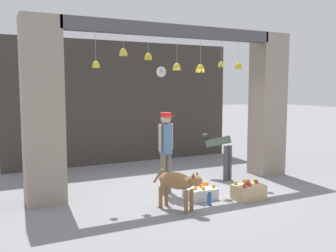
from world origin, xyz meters
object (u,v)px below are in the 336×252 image
at_px(fruit_crate_oranges, 200,193).
at_px(water_bottle, 209,199).
at_px(wall_clock, 161,72).
at_px(worker_stooping, 220,150).
at_px(shopkeeper, 166,146).
at_px(dog, 178,182).
at_px(fruit_crate_apples, 248,191).

xyz_separation_m(fruit_crate_oranges, water_bottle, (-0.05, -0.39, -0.01)).
xyz_separation_m(water_bottle, wall_clock, (1.08, 4.30, 2.46)).
xyz_separation_m(worker_stooping, fruit_crate_oranges, (-1.21, -1.13, -0.57)).
xyz_separation_m(shopkeeper, worker_stooping, (1.64, 0.49, -0.27)).
bearing_deg(dog, fruit_crate_apples, 61.57).
relative_size(shopkeeper, worker_stooping, 1.57).
height_order(worker_stooping, water_bottle, worker_stooping).
bearing_deg(wall_clock, fruit_crate_oranges, -104.70).
height_order(fruit_crate_oranges, water_bottle, fruit_crate_oranges).
distance_m(fruit_crate_apples, wall_clock, 4.95).
bearing_deg(shopkeeper, dog, 64.92).
bearing_deg(worker_stooping, dog, -161.74).
bearing_deg(worker_stooping, fruit_crate_oranges, -157.24).
distance_m(dog, shopkeeper, 1.15).
distance_m(fruit_crate_oranges, fruit_crate_apples, 0.92).
relative_size(fruit_crate_oranges, water_bottle, 2.41).
bearing_deg(fruit_crate_apples, fruit_crate_oranges, 153.16).
relative_size(shopkeeper, fruit_crate_apples, 2.83).
distance_m(dog, fruit_crate_apples, 1.55).
height_order(shopkeeper, wall_clock, wall_clock).
height_order(shopkeeper, worker_stooping, shopkeeper).
bearing_deg(shopkeeper, water_bottle, 99.17).
relative_size(worker_stooping, fruit_crate_oranges, 1.85).
xyz_separation_m(worker_stooping, water_bottle, (-1.26, -1.52, -0.58)).
bearing_deg(fruit_crate_oranges, wall_clock, 75.30).
bearing_deg(water_bottle, fruit_crate_oranges, 82.15).
distance_m(dog, worker_stooping, 2.43).
bearing_deg(wall_clock, worker_stooping, -86.17).
relative_size(fruit_crate_apples, water_bottle, 2.48).
height_order(shopkeeper, water_bottle, shopkeeper).
bearing_deg(worker_stooping, shopkeeper, 176.50).
height_order(fruit_crate_oranges, fruit_crate_apples, fruit_crate_apples).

